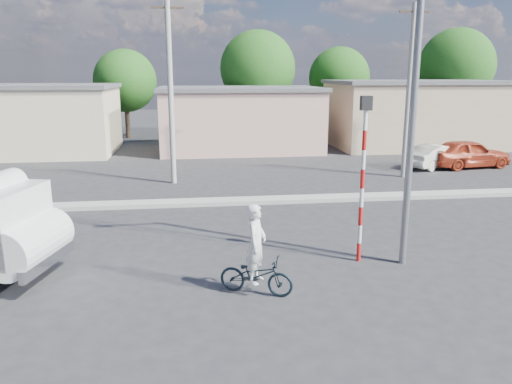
{
  "coord_description": "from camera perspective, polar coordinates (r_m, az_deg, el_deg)",
  "views": [
    {
      "loc": [
        -1.15,
        -10.62,
        4.91
      ],
      "look_at": [
        0.8,
        4.34,
        1.3
      ],
      "focal_mm": 35.0,
      "sensor_mm": 36.0,
      "label": 1
    }
  ],
  "objects": [
    {
      "name": "cyclist",
      "position": [
        11.27,
        0.01,
        -7.36
      ],
      "size": [
        0.66,
        0.78,
        1.81
      ],
      "primitive_type": "imported",
      "rotation": [
        0.0,
        0.0,
        1.15
      ],
      "color": "silver",
      "rests_on": "ground"
    },
    {
      "name": "car_cream",
      "position": [
        28.17,
        20.0,
        3.87
      ],
      "size": [
        3.96,
        2.76,
        1.24
      ],
      "primitive_type": "imported",
      "rotation": [
        0.0,
        0.0,
        2.0
      ],
      "color": "silver",
      "rests_on": "ground"
    },
    {
      "name": "streetlight",
      "position": [
        12.95,
        17.14,
        13.11
      ],
      "size": [
        2.34,
        0.22,
        9.0
      ],
      "color": "slate",
      "rests_on": "ground"
    },
    {
      "name": "tree_row",
      "position": [
        39.38,
        -0.26,
        13.57
      ],
      "size": [
        43.62,
        7.43,
        8.42
      ],
      "color": "#38281E",
      "rests_on": "ground"
    },
    {
      "name": "median",
      "position": [
        19.27,
        -3.76,
        -1.09
      ],
      "size": [
        40.0,
        0.8,
        0.16
      ],
      "primitive_type": "cube",
      "color": "#99968E",
      "rests_on": "ground"
    },
    {
      "name": "building_row",
      "position": [
        32.82,
        -3.49,
        8.57
      ],
      "size": [
        37.8,
        7.3,
        4.44
      ],
      "color": "beige",
      "rests_on": "ground"
    },
    {
      "name": "car_red",
      "position": [
        28.79,
        23.09,
        4.07
      ],
      "size": [
        4.63,
        2.34,
        1.51
      ],
      "primitive_type": "imported",
      "rotation": [
        0.0,
        0.0,
        1.7
      ],
      "color": "#A7361C",
      "rests_on": "ground"
    },
    {
      "name": "bicycle",
      "position": [
        11.44,
        0.01,
        -9.48
      ],
      "size": [
        1.81,
        1.25,
        0.9
      ],
      "primitive_type": "imported",
      "rotation": [
        0.0,
        0.0,
        1.15
      ],
      "color": "black",
      "rests_on": "ground"
    },
    {
      "name": "traffic_pole",
      "position": [
        13.09,
        12.14,
        2.96
      ],
      "size": [
        0.28,
        0.18,
        4.36
      ],
      "color": "red",
      "rests_on": "ground"
    },
    {
      "name": "ground_plane",
      "position": [
        11.76,
        -1.15,
        -11.23
      ],
      "size": [
        120.0,
        120.0,
        0.0
      ],
      "primitive_type": "plane",
      "color": "#29292C",
      "rests_on": "ground"
    },
    {
      "name": "utility_poles",
      "position": [
        23.06,
        3.66,
        11.33
      ],
      "size": [
        35.4,
        0.24,
        8.0
      ],
      "color": "#99968E",
      "rests_on": "ground"
    }
  ]
}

